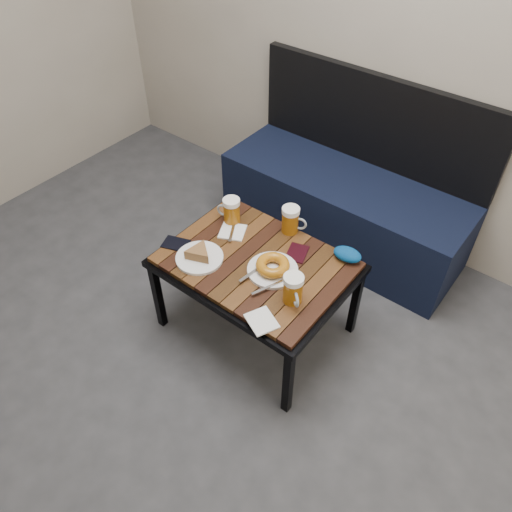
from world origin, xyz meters
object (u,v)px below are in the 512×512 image
Objects in this scene: beer_mug_right at (293,289)px; plate_bagel at (273,267)px; cafe_table at (256,267)px; passport_navy at (176,244)px; plate_pie at (199,255)px; beer_mug_left at (231,211)px; knit_pouch at (347,254)px; beer_mug_centre at (291,220)px; passport_burgundy at (297,253)px; bench at (345,202)px.

plate_bagel is at bearing -166.20° from beer_mug_right.
passport_navy reaches higher than cafe_table.
cafe_table is at bearing 35.82° from plate_pie.
beer_mug_left is 1.03× the size of knit_pouch.
beer_mug_centre reaches higher than beer_mug_left.
beer_mug_right reaches higher than knit_pouch.
passport_navy is 0.79m from knit_pouch.
plate_pie is at bearing 68.35° from passport_navy.
knit_pouch is at bearing 100.88° from passport_navy.
beer_mug_right is 1.05× the size of knit_pouch.
passport_navy is at bearing -158.16° from cafe_table.
beer_mug_left is 1.11× the size of passport_burgundy.
bench is at bearing 71.84° from beer_mug_centre.
passport_navy is at bearing 178.40° from plate_pie.
passport_navy is 0.56m from passport_burgundy.
beer_mug_centre is 0.46m from plate_pie.
bench is 0.65m from beer_mug_centre.
beer_mug_right is at bearing -98.30° from knit_pouch.
beer_mug_right reaches higher than plate_pie.
cafe_table is (0.02, -0.86, 0.16)m from bench.
cafe_table is 0.30m from beer_mug_right.
knit_pouch is (0.33, -0.60, 0.23)m from bench.
beer_mug_right is 0.29m from passport_burgundy.
beer_mug_left is at bearing -175.70° from beer_mug_centre.
plate_bagel is at bearing -90.51° from beer_mug_centre.
plate_bagel reaches higher than cafe_table.
beer_mug_left is at bearing 100.93° from plate_pie.
plate_bagel is (-0.16, 0.08, -0.04)m from beer_mug_right.
passport_burgundy is (0.48, 0.30, 0.00)m from passport_navy.
knit_pouch is (0.31, -0.00, -0.04)m from beer_mug_centre.
plate_bagel is (0.12, -0.87, 0.22)m from bench.
beer_mug_left is 0.39m from plate_bagel.
beer_mug_centre is 0.47× the size of plate_bagel.
plate_bagel is 2.41× the size of passport_navy.
beer_mug_centre is 0.44m from beer_mug_right.
bench is 0.72m from knit_pouch.
plate_pie is (-0.47, -0.06, -0.04)m from beer_mug_right.
passport_navy is at bearing -165.93° from passport_burgundy.
cafe_table is at bearing -145.56° from passport_burgundy.
passport_burgundy is (0.12, -0.11, -0.06)m from beer_mug_centre.
passport_navy is (-0.10, -0.29, -0.06)m from beer_mug_left.
plate_pie reaches higher than passport_burgundy.
passport_navy is (-0.46, -0.14, -0.02)m from plate_bagel.
beer_mug_left is 0.99× the size of beer_mug_centre.
beer_mug_left is at bearing 163.95° from passport_burgundy.
beer_mug_right is 0.19m from plate_bagel.
knit_pouch reaches higher than passport_navy.
beer_mug_left reaches higher than cafe_table.
plate_bagel is at bearing -114.51° from passport_burgundy.
knit_pouch is at bearing 10.99° from passport_burgundy.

